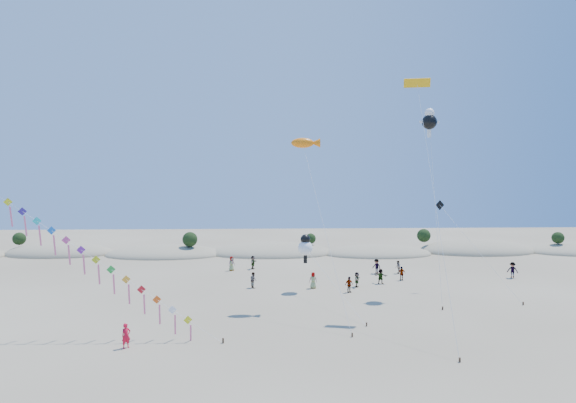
{
  "coord_description": "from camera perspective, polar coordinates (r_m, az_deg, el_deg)",
  "views": [
    {
      "loc": [
        -0.54,
        -27.44,
        11.78
      ],
      "look_at": [
        1.21,
        14.0,
        9.59
      ],
      "focal_mm": 30.0,
      "sensor_mm": 36.0,
      "label": 1
    }
  ],
  "objects": [
    {
      "name": "ground",
      "position": [
        29.87,
        -1.27,
        -20.2
      ],
      "size": [
        160.0,
        160.0,
        0.0
      ],
      "primitive_type": "plane",
      "color": "#807258",
      "rests_on": "ground"
    },
    {
      "name": "dune_ridge",
      "position": [
        73.53,
        -1.15,
        -6.11
      ],
      "size": [
        145.3,
        11.49,
        5.57
      ],
      "color": "gray",
      "rests_on": "ground"
    },
    {
      "name": "kite_train",
      "position": [
        41.33,
        -30.11,
        -0.31
      ],
      "size": [
        30.46,
        5.92,
        19.14
      ],
      "color": "#3F2D1E",
      "rests_on": "ground"
    },
    {
      "name": "fish_kite",
      "position": [
        44.1,
        2.13,
        6.89
      ],
      "size": [
        4.08,
        10.0,
        15.27
      ],
      "color": "#3F2D1E",
      "rests_on": "ground"
    },
    {
      "name": "cartoon_kite_low",
      "position": [
        49.3,
        2.08,
        -5.32
      ],
      "size": [
        4.71,
        12.59,
        5.85
      ],
      "color": "#3F2D1E",
      "rests_on": "ground"
    },
    {
      "name": "cartoon_kite_high",
      "position": [
        51.11,
        16.42,
        9.19
      ],
      "size": [
        2.0,
        7.76,
        18.62
      ],
      "color": "#3F2D1E",
      "rests_on": "ground"
    },
    {
      "name": "parafoil_kite",
      "position": [
        44.51,
        15.11,
        12.97
      ],
      "size": [
        2.31,
        13.25,
        20.36
      ],
      "color": "#3F2D1E",
      "rests_on": "ground"
    },
    {
      "name": "dark_kite",
      "position": [
        51.7,
        19.53,
        -2.87
      ],
      "size": [
        5.9,
        7.19,
        9.29
      ],
      "color": "#3F2D1E",
      "rests_on": "ground"
    },
    {
      "name": "flyer_foreground",
      "position": [
        35.93,
        -18.64,
        -14.84
      ],
      "size": [
        0.74,
        0.72,
        1.71
      ],
      "primitive_type": "imported",
      "rotation": [
        0.0,
        0.0,
        0.71
      ],
      "color": "red",
      "rests_on": "ground"
    },
    {
      "name": "beachgoers",
      "position": [
        56.14,
        7.78,
        -8.24
      ],
      "size": [
        34.0,
        14.0,
        1.85
      ],
      "color": "slate",
      "rests_on": "ground"
    }
  ]
}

